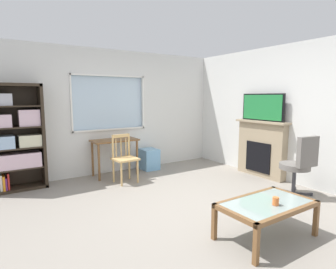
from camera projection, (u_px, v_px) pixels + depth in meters
ground at (185, 210)px, 3.98m from camera, size 5.84×6.10×0.02m
wall_back_with_window at (115, 113)px, 5.93m from camera, size 4.84×0.15×2.57m
wall_right at (293, 114)px, 5.15m from camera, size 0.12×5.30×2.57m
bookshelf at (14, 139)px, 4.73m from camera, size 0.90×0.38×1.83m
desk_under_window at (115, 146)px, 5.64m from camera, size 0.91×0.48×0.75m
wooden_chair at (124, 158)px, 5.22m from camera, size 0.45×0.43×0.90m
plastic_drawer_unit at (149, 159)px, 6.18m from camera, size 0.35×0.40×0.45m
fireplace at (261, 148)px, 5.62m from camera, size 0.26×1.15×1.13m
tv at (263, 107)px, 5.49m from camera, size 0.06×0.95×0.54m
office_chair at (299, 163)px, 4.44m from camera, size 0.57×0.59×1.00m
coffee_table at (267, 207)px, 3.15m from camera, size 1.09×0.63×0.42m
sippy_cup at (276, 201)px, 3.06m from camera, size 0.07×0.07×0.09m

